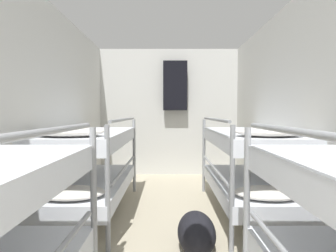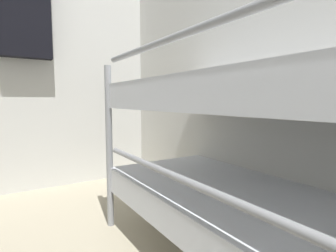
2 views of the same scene
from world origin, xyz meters
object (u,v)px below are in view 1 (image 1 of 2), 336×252
at_px(bunk_stack_left_far, 90,162).
at_px(duffel_bag, 196,232).
at_px(bunk_stack_right_far, 247,162).
at_px(hanging_coat, 174,86).

relative_size(bunk_stack_left_far, duffel_bag, 3.25).
bearing_deg(duffel_bag, bunk_stack_left_far, 145.28).
xyz_separation_m(bunk_stack_left_far, duffel_bag, (1.13, -0.78, -0.45)).
xyz_separation_m(bunk_stack_right_far, hanging_coat, (-0.79, 1.88, 1.06)).
height_order(bunk_stack_left_far, hanging_coat, hanging_coat).
height_order(bunk_stack_left_far, bunk_stack_right_far, same).
distance_m(bunk_stack_left_far, duffel_bag, 1.45).
bearing_deg(hanging_coat, bunk_stack_right_far, -67.28).
distance_m(bunk_stack_left_far, bunk_stack_right_far, 1.81).
height_order(bunk_stack_left_far, duffel_bag, bunk_stack_left_far).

